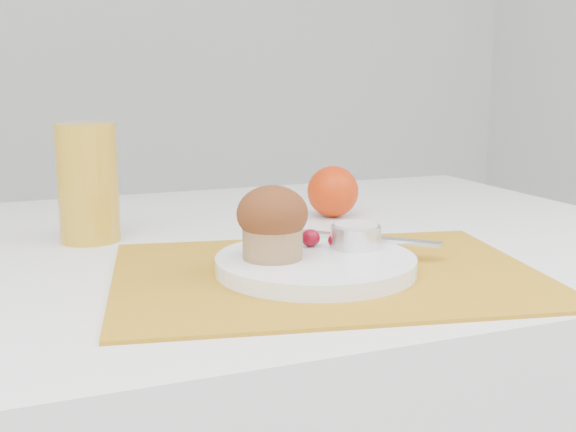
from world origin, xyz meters
name	(u,v)px	position (x,y,z in m)	size (l,w,h in m)	color
placemat	(327,274)	(0.05, -0.14, 0.75)	(0.45, 0.33, 0.00)	#BA8019
plate	(316,264)	(0.04, -0.14, 0.76)	(0.21, 0.21, 0.02)	white
ramekin	(356,237)	(0.10, -0.12, 0.78)	(0.06, 0.06, 0.02)	silver
cream	(356,226)	(0.10, -0.12, 0.80)	(0.05, 0.05, 0.01)	silver
raspberry_near	(310,238)	(0.05, -0.10, 0.78)	(0.02, 0.02, 0.02)	#5B020F
raspberry_far	(336,240)	(0.08, -0.11, 0.78)	(0.02, 0.02, 0.02)	#590209
butter_knife	(363,238)	(0.12, -0.09, 0.77)	(0.18, 0.01, 0.00)	silver
orange	(333,192)	(0.19, 0.14, 0.79)	(0.08, 0.08, 0.08)	red
juice_glass	(88,183)	(-0.16, 0.11, 0.83)	(0.08, 0.08, 0.15)	gold
muffin	(272,222)	(0.00, -0.13, 0.81)	(0.08, 0.08, 0.08)	#A27B4E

